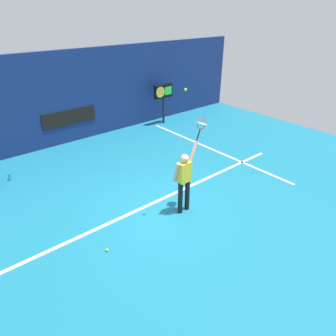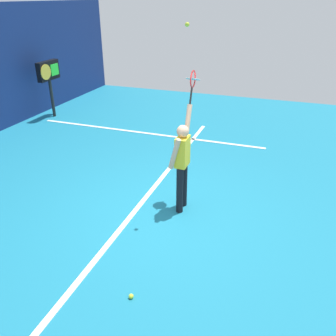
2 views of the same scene
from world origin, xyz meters
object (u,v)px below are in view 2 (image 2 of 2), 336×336
(tennis_racket, at_px, (193,81))
(scoreboard_clock, at_px, (49,73))
(spare_ball, at_px, (131,296))
(tennis_player, at_px, (182,161))
(tennis_ball, at_px, (187,24))

(tennis_racket, distance_m, scoreboard_clock, 6.89)
(tennis_racket, relative_size, spare_ball, 9.20)
(tennis_player, relative_size, tennis_racket, 3.15)
(tennis_player, xyz_separation_m, spare_ball, (-2.40, -0.06, -0.98))
(tennis_racket, xyz_separation_m, spare_ball, (-2.93, -0.05, -2.31))
(scoreboard_clock, distance_m, spare_ball, 8.85)
(scoreboard_clock, bearing_deg, tennis_racket, -121.13)
(tennis_player, distance_m, spare_ball, 2.59)
(tennis_ball, distance_m, spare_ball, 4.01)
(tennis_player, bearing_deg, tennis_ball, -146.21)
(tennis_racket, bearing_deg, tennis_ball, -174.00)
(scoreboard_clock, bearing_deg, tennis_ball, -125.15)
(scoreboard_clock, height_order, spare_ball, scoreboard_clock)
(tennis_player, distance_m, tennis_ball, 2.31)
(tennis_player, bearing_deg, tennis_racket, -0.46)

